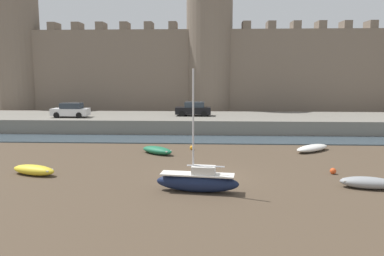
{
  "coord_description": "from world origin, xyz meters",
  "views": [
    {
      "loc": [
        -0.05,
        -23.15,
        6.6
      ],
      "look_at": [
        -1.28,
        4.37,
        2.5
      ],
      "focal_mm": 35.0,
      "sensor_mm": 36.0,
      "label": 1
    }
  ],
  "objects_px": {
    "rowboat_foreground_left": "(34,170)",
    "mooring_buoy_near_channel": "(192,148)",
    "mooring_buoy_mid_mud": "(333,171)",
    "car_quay_centre_east": "(194,109)",
    "sailboat_near_channel_right": "(198,181)",
    "rowboat_near_channel_left": "(368,182)",
    "rowboat_foreground_centre": "(157,150)",
    "car_quay_west": "(71,110)",
    "rowboat_midflat_centre": "(312,148)"
  },
  "relations": [
    {
      "from": "rowboat_midflat_centre",
      "to": "rowboat_near_channel_left",
      "type": "bearing_deg",
      "value": -87.83
    },
    {
      "from": "rowboat_foreground_left",
      "to": "mooring_buoy_near_channel",
      "type": "relative_size",
      "value": 8.82
    },
    {
      "from": "rowboat_midflat_centre",
      "to": "car_quay_west",
      "type": "xyz_separation_m",
      "value": [
        -24.31,
        10.03,
        2.06
      ]
    },
    {
      "from": "rowboat_foreground_centre",
      "to": "car_quay_west",
      "type": "xyz_separation_m",
      "value": [
        -11.38,
        11.6,
        2.03
      ]
    },
    {
      "from": "rowboat_foreground_centre",
      "to": "rowboat_near_channel_left",
      "type": "xyz_separation_m",
      "value": [
        13.31,
        -8.61,
        0.03
      ]
    },
    {
      "from": "sailboat_near_channel_right",
      "to": "car_quay_west",
      "type": "height_order",
      "value": "sailboat_near_channel_right"
    },
    {
      "from": "rowboat_near_channel_left",
      "to": "car_quay_centre_east",
      "type": "xyz_separation_m",
      "value": [
        -10.89,
        22.29,
        2.0
      ]
    },
    {
      "from": "rowboat_near_channel_left",
      "to": "rowboat_midflat_centre",
      "type": "height_order",
      "value": "rowboat_near_channel_left"
    },
    {
      "from": "sailboat_near_channel_right",
      "to": "mooring_buoy_mid_mud",
      "type": "relative_size",
      "value": 16.92
    },
    {
      "from": "rowboat_foreground_centre",
      "to": "rowboat_foreground_left",
      "type": "xyz_separation_m",
      "value": [
        -7.15,
        -6.64,
        0.02
      ]
    },
    {
      "from": "sailboat_near_channel_right",
      "to": "rowboat_foreground_left",
      "type": "bearing_deg",
      "value": 164.55
    },
    {
      "from": "rowboat_foreground_centre",
      "to": "rowboat_near_channel_left",
      "type": "height_order",
      "value": "rowboat_near_channel_left"
    },
    {
      "from": "mooring_buoy_near_channel",
      "to": "mooring_buoy_mid_mud",
      "type": "xyz_separation_m",
      "value": [
        9.6,
        -7.32,
        0.01
      ]
    },
    {
      "from": "rowboat_foreground_centre",
      "to": "rowboat_foreground_left",
      "type": "distance_m",
      "value": 9.76
    },
    {
      "from": "rowboat_foreground_centre",
      "to": "rowboat_midflat_centre",
      "type": "distance_m",
      "value": 13.02
    },
    {
      "from": "rowboat_near_channel_left",
      "to": "rowboat_foreground_left",
      "type": "distance_m",
      "value": 20.56
    },
    {
      "from": "sailboat_near_channel_right",
      "to": "rowboat_midflat_centre",
      "type": "distance_m",
      "value": 14.56
    },
    {
      "from": "rowboat_near_channel_left",
      "to": "mooring_buoy_mid_mud",
      "type": "height_order",
      "value": "rowboat_near_channel_left"
    },
    {
      "from": "rowboat_near_channel_left",
      "to": "mooring_buoy_near_channel",
      "type": "distance_m",
      "value": 14.8
    },
    {
      "from": "sailboat_near_channel_right",
      "to": "mooring_buoy_near_channel",
      "type": "bearing_deg",
      "value": 94.19
    },
    {
      "from": "rowboat_midflat_centre",
      "to": "mooring_buoy_mid_mud",
      "type": "relative_size",
      "value": 9.06
    },
    {
      "from": "mooring_buoy_mid_mud",
      "to": "car_quay_centre_east",
      "type": "height_order",
      "value": "car_quay_centre_east"
    },
    {
      "from": "mooring_buoy_near_channel",
      "to": "car_quay_centre_east",
      "type": "xyz_separation_m",
      "value": [
        -0.34,
        11.92,
        2.17
      ]
    },
    {
      "from": "rowboat_foreground_centre",
      "to": "rowboat_midflat_centre",
      "type": "bearing_deg",
      "value": 6.89
    },
    {
      "from": "mooring_buoy_mid_mud",
      "to": "car_quay_centre_east",
      "type": "xyz_separation_m",
      "value": [
        -9.94,
        19.23,
        2.16
      ]
    },
    {
      "from": "rowboat_foreground_centre",
      "to": "sailboat_near_channel_right",
      "type": "xyz_separation_m",
      "value": [
        3.59,
        -9.61,
        0.3
      ]
    },
    {
      "from": "rowboat_foreground_left",
      "to": "rowboat_midflat_centre",
      "type": "relative_size",
      "value": 0.91
    },
    {
      "from": "sailboat_near_channel_right",
      "to": "car_quay_centre_east",
      "type": "xyz_separation_m",
      "value": [
        -1.17,
        23.28,
        1.73
      ]
    },
    {
      "from": "rowboat_midflat_centre",
      "to": "car_quay_centre_east",
      "type": "height_order",
      "value": "car_quay_centre_east"
    },
    {
      "from": "rowboat_midflat_centre",
      "to": "rowboat_foreground_left",
      "type": "bearing_deg",
      "value": -157.79
    },
    {
      "from": "mooring_buoy_mid_mud",
      "to": "mooring_buoy_near_channel",
      "type": "bearing_deg",
      "value": 142.69
    },
    {
      "from": "rowboat_foreground_left",
      "to": "mooring_buoy_mid_mud",
      "type": "xyz_separation_m",
      "value": [
        19.51,
        1.08,
        -0.14
      ]
    },
    {
      "from": "sailboat_near_channel_right",
      "to": "mooring_buoy_near_channel",
      "type": "height_order",
      "value": "sailboat_near_channel_right"
    },
    {
      "from": "rowboat_foreground_centre",
      "to": "rowboat_near_channel_left",
      "type": "distance_m",
      "value": 15.85
    },
    {
      "from": "rowboat_foreground_centre",
      "to": "sailboat_near_channel_right",
      "type": "height_order",
      "value": "sailboat_near_channel_right"
    },
    {
      "from": "rowboat_foreground_left",
      "to": "mooring_buoy_near_channel",
      "type": "bearing_deg",
      "value": 40.28
    },
    {
      "from": "mooring_buoy_near_channel",
      "to": "car_quay_west",
      "type": "xyz_separation_m",
      "value": [
        -14.14,
        9.83,
        2.17
      ]
    },
    {
      "from": "sailboat_near_channel_right",
      "to": "car_quay_west",
      "type": "relative_size",
      "value": 1.65
    },
    {
      "from": "mooring_buoy_mid_mud",
      "to": "rowboat_midflat_centre",
      "type": "bearing_deg",
      "value": 85.42
    },
    {
      "from": "rowboat_foreground_left",
      "to": "sailboat_near_channel_right",
      "type": "height_order",
      "value": "sailboat_near_channel_right"
    },
    {
      "from": "mooring_buoy_mid_mud",
      "to": "car_quay_centre_east",
      "type": "bearing_deg",
      "value": 117.32
    },
    {
      "from": "rowboat_midflat_centre",
      "to": "mooring_buoy_near_channel",
      "type": "distance_m",
      "value": 10.17
    },
    {
      "from": "car_quay_centre_east",
      "to": "car_quay_west",
      "type": "bearing_deg",
      "value": -171.42
    },
    {
      "from": "rowboat_foreground_left",
      "to": "car_quay_centre_east",
      "type": "relative_size",
      "value": 0.8
    },
    {
      "from": "rowboat_near_channel_left",
      "to": "car_quay_centre_east",
      "type": "height_order",
      "value": "car_quay_centre_east"
    },
    {
      "from": "sailboat_near_channel_right",
      "to": "rowboat_foreground_centre",
      "type": "bearing_deg",
      "value": 110.5
    },
    {
      "from": "rowboat_foreground_centre",
      "to": "car_quay_centre_east",
      "type": "distance_m",
      "value": 14.04
    },
    {
      "from": "rowboat_foreground_left",
      "to": "car_quay_west",
      "type": "relative_size",
      "value": 0.8
    },
    {
      "from": "rowboat_foreground_centre",
      "to": "mooring_buoy_mid_mud",
      "type": "relative_size",
      "value": 7.68
    },
    {
      "from": "rowboat_foreground_centre",
      "to": "rowboat_midflat_centre",
      "type": "relative_size",
      "value": 0.85
    }
  ]
}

